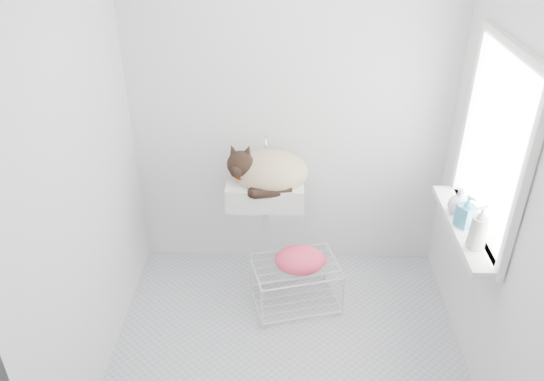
{
  "coord_description": "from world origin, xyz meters",
  "views": [
    {
      "loc": [
        -0.04,
        -2.4,
        2.6
      ],
      "look_at": [
        -0.11,
        0.5,
        0.88
      ],
      "focal_mm": 35.55,
      "sensor_mm": 36.0,
      "label": 1
    }
  ],
  "objects_px": {
    "cat": "(267,172)",
    "wire_rack": "(295,286)",
    "sink": "(265,176)",
    "bottle_a": "(474,247)",
    "bottle_c": "(457,213)",
    "bottle_b": "(463,226)"
  },
  "relations": [
    {
      "from": "bottle_a",
      "to": "wire_rack",
      "type": "bearing_deg",
      "value": 153.53
    },
    {
      "from": "bottle_b",
      "to": "bottle_c",
      "type": "bearing_deg",
      "value": 90.0
    },
    {
      "from": "bottle_c",
      "to": "bottle_a",
      "type": "bearing_deg",
      "value": -90.0
    },
    {
      "from": "sink",
      "to": "bottle_a",
      "type": "bearing_deg",
      "value": -33.39
    },
    {
      "from": "cat",
      "to": "bottle_a",
      "type": "relative_size",
      "value": 2.4
    },
    {
      "from": "sink",
      "to": "bottle_a",
      "type": "distance_m",
      "value": 1.39
    },
    {
      "from": "wire_rack",
      "to": "bottle_a",
      "type": "xyz_separation_m",
      "value": [
        0.95,
        -0.47,
        0.7
      ]
    },
    {
      "from": "cat",
      "to": "bottle_b",
      "type": "bearing_deg",
      "value": -19.19
    },
    {
      "from": "sink",
      "to": "bottle_a",
      "type": "relative_size",
      "value": 2.28
    },
    {
      "from": "bottle_a",
      "to": "bottle_c",
      "type": "height_order",
      "value": "bottle_a"
    },
    {
      "from": "bottle_b",
      "to": "bottle_c",
      "type": "relative_size",
      "value": 1.19
    },
    {
      "from": "sink",
      "to": "bottle_c",
      "type": "relative_size",
      "value": 3.06
    },
    {
      "from": "cat",
      "to": "bottle_b",
      "type": "height_order",
      "value": "cat"
    },
    {
      "from": "wire_rack",
      "to": "bottle_b",
      "type": "height_order",
      "value": "bottle_b"
    },
    {
      "from": "bottle_b",
      "to": "wire_rack",
      "type": "bearing_deg",
      "value": 164.56
    },
    {
      "from": "sink",
      "to": "bottle_b",
      "type": "relative_size",
      "value": 2.56
    },
    {
      "from": "cat",
      "to": "wire_rack",
      "type": "distance_m",
      "value": 0.82
    },
    {
      "from": "sink",
      "to": "cat",
      "type": "bearing_deg",
      "value": -61.36
    },
    {
      "from": "wire_rack",
      "to": "bottle_b",
      "type": "xyz_separation_m",
      "value": [
        0.95,
        -0.26,
        0.7
      ]
    },
    {
      "from": "wire_rack",
      "to": "bottle_c",
      "type": "distance_m",
      "value": 1.19
    },
    {
      "from": "cat",
      "to": "bottle_c",
      "type": "bearing_deg",
      "value": -13.41
    },
    {
      "from": "wire_rack",
      "to": "bottle_c",
      "type": "relative_size",
      "value": 3.36
    }
  ]
}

